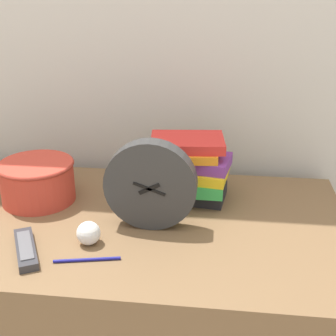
# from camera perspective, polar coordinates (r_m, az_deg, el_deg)

# --- Properties ---
(wall_back) EXTENTS (6.00, 0.04, 2.40)m
(wall_back) POSITION_cam_1_polar(r_m,az_deg,el_deg) (1.57, -4.49, 16.53)
(wall_back) COLOR beige
(wall_back) RESTS_ON ground_plane
(desk) EXTENTS (1.33, 0.69, 0.74)m
(desk) POSITION_cam_1_polar(r_m,az_deg,el_deg) (1.54, -6.60, -18.15)
(desk) COLOR brown
(desk) RESTS_ON ground_plane
(desk_clock) EXTENTS (0.24, 0.05, 0.24)m
(desk_clock) POSITION_cam_1_polar(r_m,az_deg,el_deg) (1.22, -2.14, -2.11)
(desk_clock) COLOR #333333
(desk_clock) RESTS_ON desk
(book_stack) EXTENTS (0.26, 0.19, 0.19)m
(book_stack) POSITION_cam_1_polar(r_m,az_deg,el_deg) (1.39, 2.37, -0.13)
(book_stack) COLOR #232328
(book_stack) RESTS_ON desk
(basket) EXTENTS (0.22, 0.22, 0.12)m
(basket) POSITION_cam_1_polar(r_m,az_deg,el_deg) (1.44, -15.65, -1.40)
(basket) COLOR #C63D2D
(basket) RESTS_ON desk
(tv_remote) EXTENTS (0.12, 0.18, 0.02)m
(tv_remote) POSITION_cam_1_polar(r_m,az_deg,el_deg) (1.21, -16.96, -9.39)
(tv_remote) COLOR #333338
(tv_remote) RESTS_ON desk
(crumpled_paper_ball) EXTENTS (0.06, 0.06, 0.06)m
(crumpled_paper_ball) POSITION_cam_1_polar(r_m,az_deg,el_deg) (1.20, -9.66, -7.83)
(crumpled_paper_ball) COLOR white
(crumpled_paper_ball) RESTS_ON desk
(pen) EXTENTS (0.16, 0.04, 0.01)m
(pen) POSITION_cam_1_polar(r_m,az_deg,el_deg) (1.15, -9.94, -10.95)
(pen) COLOR navy
(pen) RESTS_ON desk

